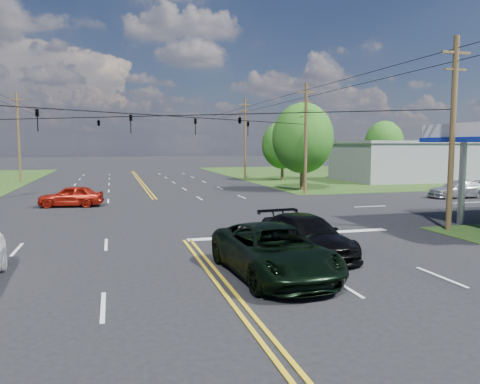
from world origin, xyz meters
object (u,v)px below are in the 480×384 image
object	(u,v)px
pole_right_far	(245,137)
suv_black	(306,236)
tree_right_b	(282,145)
pole_se	(453,132)
pole_ne	(306,137)
pickup_dkgreen	(274,251)
pole_left_far	(19,136)
tree_right_a	(303,138)
retail_ne	(401,162)
tree_far_r	(384,143)

from	to	relation	value
pole_right_far	suv_black	size ratio (longest dim) A/B	1.89
tree_right_b	pole_se	bearing A→B (deg)	-96.05
pole_ne	pickup_dkgreen	bearing A→B (deg)	-115.51
pole_left_far	pole_se	bearing A→B (deg)	-54.90
pole_right_far	tree_right_a	distance (m)	16.03
pole_ne	suv_black	size ratio (longest dim) A/B	1.79
retail_ne	suv_black	size ratio (longest dim) A/B	2.64
tree_right_b	tree_far_r	bearing A→B (deg)	18.92
retail_ne	pole_se	distance (m)	33.72
tree_right_a	pole_se	bearing A→B (deg)	-92.73
pole_right_far	tree_right_a	size ratio (longest dim) A/B	1.22
pole_se	pole_right_far	bearing A→B (deg)	90.00
tree_right_a	pickup_dkgreen	world-z (taller)	tree_right_a
retail_ne	tree_right_a	world-z (taller)	tree_right_a
pickup_dkgreen	suv_black	bearing A→B (deg)	44.05
tree_right_a	tree_far_r	size ratio (longest dim) A/B	1.07
suv_black	pole_ne	bearing A→B (deg)	60.05
tree_right_b	tree_far_r	xyz separation A→B (m)	(17.50, 6.00, 0.33)
pole_se	suv_black	xyz separation A→B (m)	(-8.98, -2.99, -4.15)
pole_se	tree_right_b	size ratio (longest dim) A/B	1.34
tree_right_b	suv_black	size ratio (longest dim) A/B	1.34
pole_ne	tree_right_b	size ratio (longest dim) A/B	1.34
retail_ne	pole_left_far	size ratio (longest dim) A/B	1.40
retail_ne	tree_far_r	xyz separation A→B (m)	(4.00, 10.00, 2.34)
retail_ne	suv_black	bearing A→B (deg)	-129.09
tree_right_b	pickup_dkgreen	xyz separation A→B (m)	(-14.66, -38.39, -3.38)
pole_ne	suv_black	world-z (taller)	pole_ne
tree_far_r	suv_black	bearing A→B (deg)	-125.53
retail_ne	tree_right_b	distance (m)	14.22
pole_ne	tree_right_a	xyz separation A→B (m)	(1.00, 3.00, -0.05)
retail_ne	pole_right_far	world-z (taller)	pole_right_far
pole_ne	pole_right_far	size ratio (longest dim) A/B	0.95
pole_left_far	retail_ne	bearing A→B (deg)	-10.54
tree_right_b	pickup_dkgreen	bearing A→B (deg)	-110.90
pole_right_far	tree_far_r	bearing A→B (deg)	5.44
tree_right_a	tree_far_r	xyz separation A→B (m)	(20.00, 18.00, -0.33)
pole_left_far	suv_black	bearing A→B (deg)	-66.95
retail_ne	pole_right_far	bearing A→B (deg)	154.80
pole_se	pole_left_far	xyz separation A→B (m)	(-26.00, 37.00, 0.25)
tree_right_b	pickup_dkgreen	distance (m)	41.23
suv_black	retail_ne	bearing A→B (deg)	44.14
suv_black	tree_right_b	bearing A→B (deg)	64.10
pole_right_far	pickup_dkgreen	size ratio (longest dim) A/B	1.66
pole_se	pole_left_far	size ratio (longest dim) A/B	0.95
pole_se	pole_ne	size ratio (longest dim) A/B	1.00
tree_far_r	pickup_dkgreen	bearing A→B (deg)	-125.93
tree_right_a	pole_ne	bearing A→B (deg)	-108.43
tree_far_r	pole_se	bearing A→B (deg)	-118.30
pole_left_far	tree_far_r	size ratio (longest dim) A/B	1.31
tree_right_b	retail_ne	bearing A→B (deg)	-16.50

